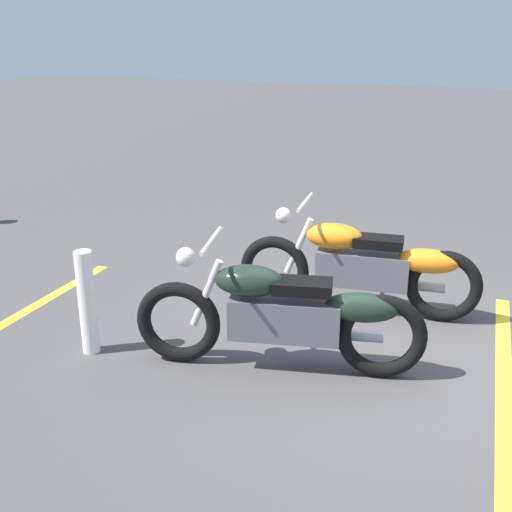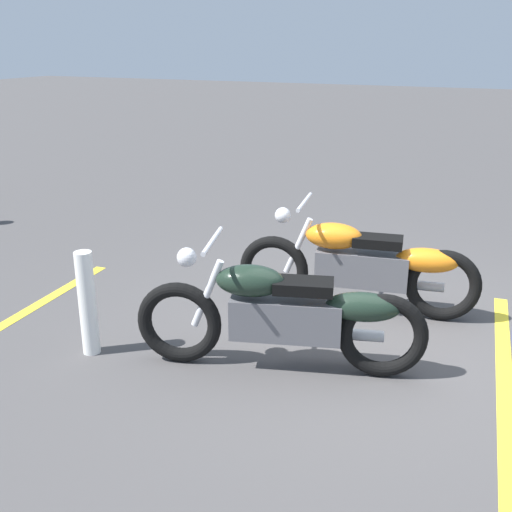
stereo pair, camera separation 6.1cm
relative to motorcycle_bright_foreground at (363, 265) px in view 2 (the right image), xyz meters
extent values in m
plane|color=#474444|center=(-0.35, 0.66, -0.46)|extent=(60.00, 60.00, 0.00)
torus|color=black|center=(0.83, 0.13, -0.13)|extent=(0.68, 0.21, 0.67)
torus|color=black|center=(-0.71, -0.11, -0.13)|extent=(0.68, 0.21, 0.67)
cube|color=#59595E|center=(0.01, 0.00, -0.04)|extent=(0.86, 0.35, 0.32)
ellipsoid|color=orange|center=(0.27, 0.05, 0.26)|extent=(0.56, 0.36, 0.24)
ellipsoid|color=orange|center=(-0.56, -0.08, 0.10)|extent=(0.59, 0.32, 0.22)
cube|color=black|center=(-0.12, -0.02, 0.24)|extent=(0.47, 0.30, 0.09)
cylinder|color=silver|center=(0.60, 0.10, 0.13)|extent=(0.27, 0.10, 0.56)
cylinder|color=silver|center=(0.55, 0.09, 0.56)|extent=(0.13, 0.62, 0.04)
sphere|color=silver|center=(0.75, 0.12, 0.42)|extent=(0.15, 0.15, 0.15)
cylinder|color=silver|center=(-0.37, -0.20, -0.20)|extent=(0.71, 0.20, 0.09)
torus|color=black|center=(1.06, 1.51, -0.13)|extent=(0.68, 0.28, 0.67)
torus|color=black|center=(-0.44, 1.10, -0.13)|extent=(0.68, 0.28, 0.67)
cube|color=#59595E|center=(0.26, 1.29, -0.04)|extent=(0.87, 0.44, 0.32)
ellipsoid|color=black|center=(0.52, 1.36, 0.26)|extent=(0.58, 0.41, 0.24)
ellipsoid|color=black|center=(-0.29, 1.14, 0.10)|extent=(0.60, 0.38, 0.22)
cube|color=black|center=(0.13, 1.26, 0.24)|extent=(0.49, 0.35, 0.09)
cylinder|color=silver|center=(0.84, 1.45, 0.13)|extent=(0.27, 0.13, 0.56)
cylinder|color=silver|center=(0.79, 1.44, 0.56)|extent=(0.20, 0.61, 0.04)
sphere|color=silver|center=(0.98, 1.49, 0.42)|extent=(0.15, 0.15, 0.15)
cylinder|color=silver|center=(-0.09, 1.05, -0.20)|extent=(0.70, 0.27, 0.09)
cylinder|color=white|center=(1.80, 1.68, -0.03)|extent=(0.14, 0.14, 0.87)
cube|color=yellow|center=(-1.32, 0.77, -0.46)|extent=(0.35, 3.20, 0.01)
cube|color=yellow|center=(2.84, 1.62, -0.46)|extent=(0.35, 3.20, 0.01)
camera|label=1|loc=(-1.30, 5.24, 1.97)|focal=43.36mm
camera|label=2|loc=(-1.25, 5.27, 1.97)|focal=43.36mm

